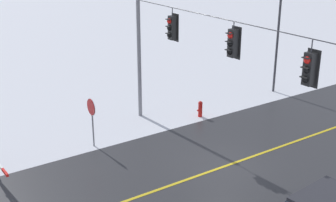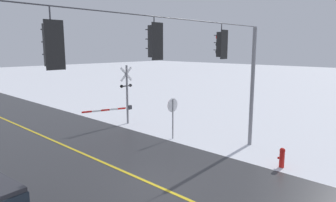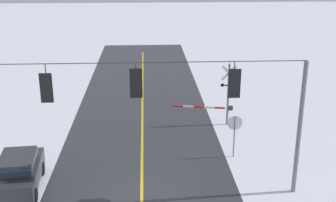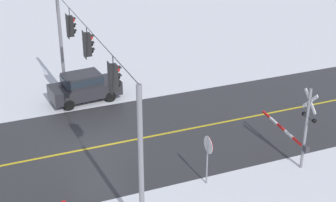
{
  "view_description": "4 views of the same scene",
  "coord_description": "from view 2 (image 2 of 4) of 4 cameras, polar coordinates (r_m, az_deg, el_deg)",
  "views": [
    {
      "loc": [
        12.93,
        -11.65,
        9.32
      ],
      "look_at": [
        -1.67,
        -1.79,
        2.83
      ],
      "focal_mm": 48.84,
      "sensor_mm": 36.0,
      "label": 1
    },
    {
      "loc": [
        7.52,
        7.63,
        5.16
      ],
      "look_at": [
        -3.99,
        -3.23,
        2.38
      ],
      "focal_mm": 32.53,
      "sensor_mm": 36.0,
      "label": 2
    },
    {
      "loc": [
        -0.28,
        17.51,
        10.49
      ],
      "look_at": [
        -1.38,
        -3.38,
        3.36
      ],
      "focal_mm": 46.89,
      "sensor_mm": 36.0,
      "label": 3
    },
    {
      "loc": [
        -21.98,
        5.08,
        12.95
      ],
      "look_at": [
        -2.32,
        -2.98,
        3.04
      ],
      "focal_mm": 54.94,
      "sensor_mm": 36.0,
      "label": 4
    }
  ],
  "objects": [
    {
      "name": "fire_hydrant",
      "position": [
        14.34,
        20.57,
        -9.79
      ],
      "size": [
        0.24,
        0.31,
        0.88
      ],
      "color": "red",
      "rests_on": "ground"
    },
    {
      "name": "stop_sign",
      "position": [
        17.23,
        0.86,
        -1.56
      ],
      "size": [
        0.8,
        0.09,
        2.35
      ],
      "color": "gray",
      "rests_on": "ground"
    },
    {
      "name": "railroad_crossing",
      "position": [
        20.7,
        -8.31,
        1.08
      ],
      "size": [
        4.0,
        0.31,
        4.0
      ],
      "color": "gray",
      "rests_on": "ground"
    },
    {
      "name": "ground_plane",
      "position": [
        11.89,
        -1.94,
        -15.74
      ],
      "size": [
        160.0,
        160.0,
        0.0
      ],
      "primitive_type": "plane",
      "color": "white"
    },
    {
      "name": "signal_span",
      "position": [
        10.77,
        -2.09,
        5.09
      ],
      "size": [
        14.2,
        0.47,
        6.22
      ],
      "color": "gray",
      "rests_on": "ground"
    }
  ]
}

